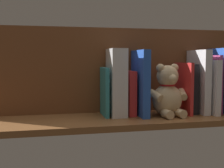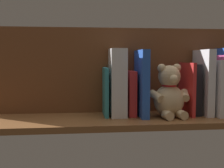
% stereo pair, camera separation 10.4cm
% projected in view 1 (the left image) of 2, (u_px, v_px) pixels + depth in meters
% --- Properties ---
extents(ground_plane, '(1.08, 0.27, 0.02)m').
position_uv_depth(ground_plane, '(112.00, 120.00, 1.05)').
color(ground_plane, brown).
extents(shelf_back_panel, '(1.08, 0.02, 0.35)m').
position_uv_depth(shelf_back_panel, '(106.00, 70.00, 1.15)').
color(shelf_back_panel, brown).
rests_on(shelf_back_panel, ground_plane).
extents(book_0, '(0.02, 0.17, 0.26)m').
position_uv_depth(book_0, '(218.00, 80.00, 1.15)').
color(book_0, blue).
rests_on(book_0, ground_plane).
extents(book_1, '(0.02, 0.15, 0.24)m').
position_uv_depth(book_1, '(211.00, 84.00, 1.16)').
color(book_1, '#B23F72').
rests_on(book_1, ground_plane).
extents(book_2, '(0.02, 0.17, 0.22)m').
position_uv_depth(book_2, '(207.00, 86.00, 1.14)').
color(book_2, silver).
rests_on(book_2, ground_plane).
extents(book_3, '(0.03, 0.16, 0.26)m').
position_uv_depth(book_3, '(198.00, 81.00, 1.14)').
color(book_3, silver).
rests_on(book_3, ground_plane).
extents(book_4, '(0.03, 0.13, 0.20)m').
position_uv_depth(book_4, '(188.00, 88.00, 1.15)').
color(book_4, black).
rests_on(book_4, ground_plane).
extents(book_5, '(0.01, 0.16, 0.21)m').
position_uv_depth(book_5, '(183.00, 88.00, 1.13)').
color(book_5, red).
rests_on(book_5, ground_plane).
extents(teddy_bear, '(0.16, 0.14, 0.20)m').
position_uv_depth(teddy_bear, '(168.00, 93.00, 1.08)').
color(teddy_bear, '#D1B284').
rests_on(teddy_bear, ground_plane).
extents(book_6, '(0.03, 0.16, 0.25)m').
position_uv_depth(book_6, '(140.00, 83.00, 1.08)').
color(book_6, blue).
rests_on(book_6, ground_plane).
extents(book_7, '(0.03, 0.12, 0.17)m').
position_uv_depth(book_7, '(129.00, 93.00, 1.10)').
color(book_7, red).
rests_on(book_7, ground_plane).
extents(dictionary_thick_white, '(0.06, 0.13, 0.26)m').
position_uv_depth(dictionary_thick_white, '(116.00, 82.00, 1.08)').
color(dictionary_thick_white, silver).
rests_on(dictionary_thick_white, ground_plane).
extents(book_8, '(0.01, 0.13, 0.19)m').
position_uv_depth(book_8, '(104.00, 92.00, 1.08)').
color(book_8, teal).
rests_on(book_8, ground_plane).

